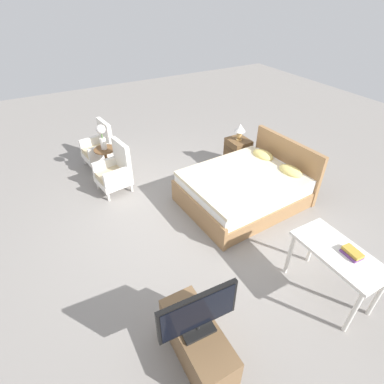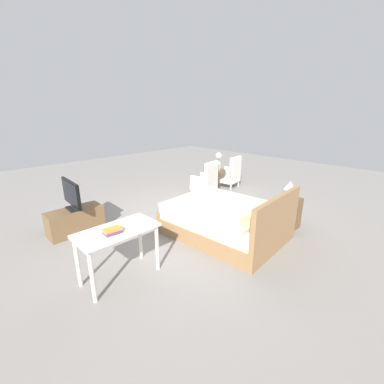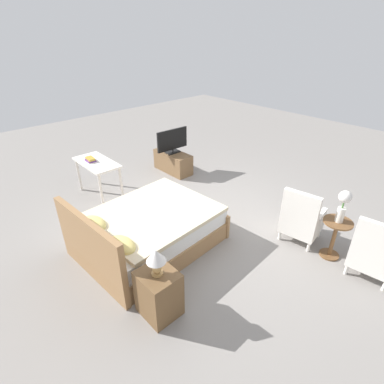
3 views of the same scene
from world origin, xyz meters
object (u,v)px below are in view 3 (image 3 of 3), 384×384
(table_lamp, at_px, (156,259))
(tv_stand, at_px, (173,162))
(armchair_by_window_right, at_px, (301,220))
(side_table, at_px, (335,234))
(book_stack, at_px, (90,159))
(vanity_desk, at_px, (97,167))
(nightstand, at_px, (159,293))
(flower_vase, at_px, (344,203))
(armchair_by_window_left, at_px, (374,253))
(tv_flatscreen, at_px, (172,141))
(bed, at_px, (147,231))

(table_lamp, distance_m, tv_stand, 4.02)
(armchair_by_window_right, xyz_separation_m, side_table, (-0.52, -0.01, 0.01))
(tv_stand, bearing_deg, table_lamp, 138.13)
(book_stack, bearing_deg, table_lamp, 165.83)
(vanity_desk, bearing_deg, book_stack, 35.30)
(armchair_by_window_right, xyz_separation_m, nightstand, (0.39, 2.44, -0.07))
(nightstand, distance_m, vanity_desk, 3.21)
(armchair_by_window_right, xyz_separation_m, flower_vase, (-0.52, -0.01, 0.52))
(armchair_by_window_left, xyz_separation_m, nightstand, (1.44, 2.44, -0.07))
(tv_stand, bearing_deg, flower_vase, 177.04)
(armchair_by_window_left, distance_m, tv_flatscreen, 4.42)
(flower_vase, xyz_separation_m, tv_flatscreen, (3.87, -0.20, -0.16))
(bed, relative_size, flower_vase, 4.35)
(bed, relative_size, book_stack, 9.36)
(tv_stand, bearing_deg, side_table, 177.04)
(tv_stand, xyz_separation_m, vanity_desk, (0.11, 1.79, 0.38))
(book_stack, bearing_deg, side_table, -157.86)
(side_table, relative_size, vanity_desk, 0.58)
(bed, bearing_deg, armchair_by_window_left, -143.91)
(armchair_by_window_right, xyz_separation_m, tv_stand, (3.35, -0.21, -0.14))
(bed, xyz_separation_m, nightstand, (-1.08, 0.61, 0.00))
(bed, height_order, tv_stand, bed)
(bed, xyz_separation_m, side_table, (-1.99, -1.85, 0.08))
(nightstand, bearing_deg, tv_flatscreen, -41.84)
(flower_vase, height_order, tv_stand, flower_vase)
(armchair_by_window_right, height_order, side_table, armchair_by_window_right)
(vanity_desk, bearing_deg, table_lamp, 164.21)
(armchair_by_window_right, relative_size, table_lamp, 2.79)
(bed, height_order, vanity_desk, bed)
(book_stack, bearing_deg, vanity_desk, -144.70)
(tv_flatscreen, bearing_deg, book_stack, 83.78)
(armchair_by_window_left, height_order, armchair_by_window_right, same)
(nightstand, bearing_deg, flower_vase, -110.19)
(nightstand, relative_size, vanity_desk, 0.58)
(side_table, xyz_separation_m, tv_flatscreen, (3.87, -0.20, 0.36))
(flower_vase, relative_size, tv_stand, 0.50)
(flower_vase, bearing_deg, table_lamp, 69.81)
(tv_stand, xyz_separation_m, book_stack, (0.20, 1.86, 0.52))
(table_lamp, xyz_separation_m, tv_flatscreen, (2.97, -2.66, -0.07))
(table_lamp, bearing_deg, armchair_by_window_left, -120.43)
(side_table, bearing_deg, tv_flatscreen, -2.96)
(armchair_by_window_left, xyz_separation_m, tv_stand, (4.40, -0.21, -0.14))
(nightstand, height_order, table_lamp, table_lamp)
(armchair_by_window_left, height_order, vanity_desk, armchair_by_window_left)
(side_table, height_order, nightstand, side_table)
(armchair_by_window_left, distance_m, tv_stand, 4.41)
(tv_stand, height_order, vanity_desk, vanity_desk)
(book_stack, bearing_deg, flower_vase, -157.86)
(side_table, bearing_deg, bed, 42.93)
(bed, bearing_deg, table_lamp, 150.66)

